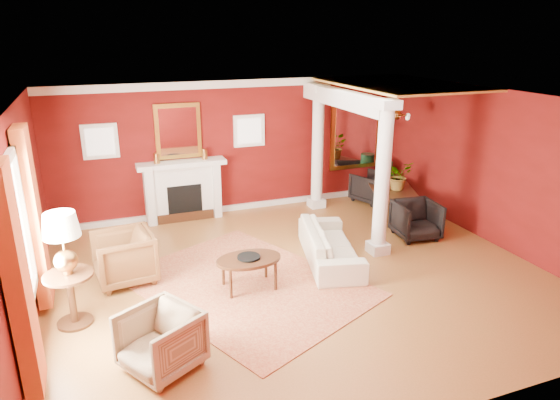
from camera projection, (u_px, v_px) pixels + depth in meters
name	position (u px, v px, depth m)	size (l,w,h in m)	color
ground	(299.00, 275.00, 8.37)	(8.00, 8.00, 0.00)	brown
room_shell	(301.00, 158.00, 7.72)	(8.04, 7.04, 2.92)	#640F0D
fireplace	(183.00, 190.00, 10.66)	(1.85, 0.42, 1.29)	white
overmantel_mirror	(178.00, 131.00, 10.37)	(0.95, 0.07, 1.15)	gold
flank_window_left	(100.00, 141.00, 9.89)	(0.70, 0.07, 0.70)	white
flank_window_right	(249.00, 131.00, 10.94)	(0.70, 0.07, 0.70)	white
left_window	(25.00, 244.00, 6.07)	(0.21, 2.55, 2.60)	white
column_front	(383.00, 178.00, 8.74)	(0.36, 0.36, 2.80)	white
column_back	(318.00, 147.00, 11.13)	(0.36, 0.36, 2.80)	white
header_beam	(343.00, 99.00, 9.77)	(0.30, 3.20, 0.32)	white
amber_ceiling	(398.00, 84.00, 9.95)	(2.30, 3.40, 0.04)	gold
dining_mirror	(355.00, 134.00, 11.90)	(1.30, 0.07, 1.70)	gold
chandelier	(397.00, 115.00, 10.21)	(0.60, 0.62, 0.75)	#AA7535
crown_trim	(237.00, 84.00, 10.52)	(8.00, 0.08, 0.16)	white
base_trim	(240.00, 207.00, 11.41)	(8.00, 0.08, 0.12)	white
rug	(247.00, 285.00, 8.03)	(2.77, 3.70, 0.01)	maroon
sofa	(330.00, 239.00, 8.76)	(2.10, 0.61, 0.82)	beige
armchair_leopard	(124.00, 255.00, 8.02)	(0.90, 0.84, 0.93)	black
armchair_stripe	(160.00, 338.00, 5.94)	(0.82, 0.76, 0.84)	tan
coffee_table	(249.00, 261.00, 7.80)	(1.03, 1.03, 0.52)	black
coffee_book	(246.00, 254.00, 7.68)	(0.16, 0.02, 0.22)	black
side_table	(64.00, 250.00, 6.62)	(0.66, 0.66, 1.65)	black
dining_table	(394.00, 195.00, 10.96)	(1.64, 0.58, 0.91)	black
dining_chair_near	(417.00, 218.00, 9.75)	(0.79, 0.74, 0.81)	black
dining_chair_far	(370.00, 186.00, 11.85)	(0.75, 0.70, 0.77)	black
green_urn	(384.00, 184.00, 12.08)	(0.39, 0.39, 0.93)	#133B1F
potted_plant	(399.00, 164.00, 10.77)	(0.57, 0.63, 0.49)	#26591E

